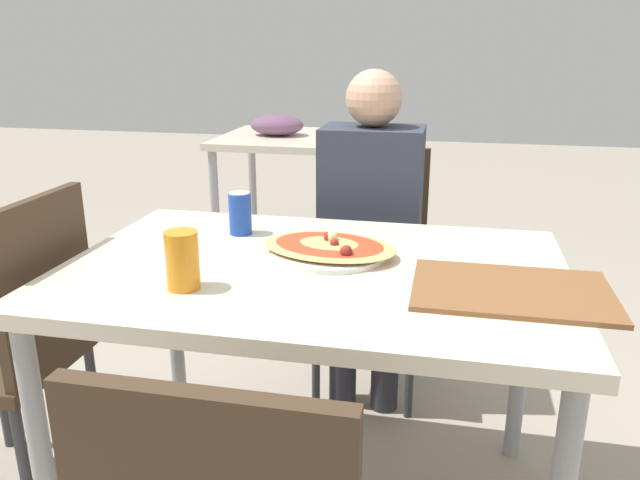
{
  "coord_description": "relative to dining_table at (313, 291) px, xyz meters",
  "views": [
    {
      "loc": [
        0.33,
        -1.46,
        1.3
      ],
      "look_at": [
        0.01,
        0.03,
        0.81
      ],
      "focal_mm": 35.0,
      "sensor_mm": 36.0,
      "label": 1
    }
  ],
  "objects": [
    {
      "name": "chair_far_seated",
      "position": [
        0.06,
        0.76,
        -0.17
      ],
      "size": [
        0.4,
        0.4,
        0.92
      ],
      "rotation": [
        0.0,
        0.0,
        3.14
      ],
      "color": "#3F2D1E",
      "rests_on": "ground_plane"
    },
    {
      "name": "soda_can",
      "position": [
        -0.27,
        0.22,
        0.14
      ],
      "size": [
        0.07,
        0.07,
        0.12
      ],
      "color": "#1E47B2",
      "rests_on": "dining_table"
    },
    {
      "name": "drink_glass",
      "position": [
        -0.26,
        -0.21,
        0.14
      ],
      "size": [
        0.08,
        0.08,
        0.14
      ],
      "color": "orange",
      "rests_on": "dining_table"
    },
    {
      "name": "background_table",
      "position": [
        -0.52,
        2.15,
        0.02
      ],
      "size": [
        1.1,
        0.8,
        0.87
      ],
      "color": "beige",
      "rests_on": "ground_plane"
    },
    {
      "name": "serving_tray",
      "position": [
        0.48,
        -0.08,
        0.08
      ],
      "size": [
        0.44,
        0.31,
        0.01
      ],
      "color": "brown",
      "rests_on": "dining_table"
    },
    {
      "name": "dining_table",
      "position": [
        0.0,
        0.0,
        0.0
      ],
      "size": [
        1.27,
        0.86,
        0.75
      ],
      "color": "beige",
      "rests_on": "ground_plane"
    },
    {
      "name": "chair_side_left",
      "position": [
        -0.82,
        -0.1,
        -0.17
      ],
      "size": [
        0.4,
        0.4,
        0.92
      ],
      "rotation": [
        0.0,
        0.0,
        1.57
      ],
      "color": "#3F2D1E",
      "rests_on": "ground_plane"
    },
    {
      "name": "person_seated",
      "position": [
        0.06,
        0.64,
        0.03
      ],
      "size": [
        0.35,
        0.26,
        1.21
      ],
      "rotation": [
        0.0,
        0.0,
        3.14
      ],
      "color": "#2D2D38",
      "rests_on": "ground_plane"
    },
    {
      "name": "pizza_main",
      "position": [
        0.02,
        0.09,
        0.09
      ],
      "size": [
        0.4,
        0.32,
        0.06
      ],
      "color": "white",
      "rests_on": "dining_table"
    }
  ]
}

